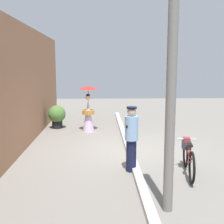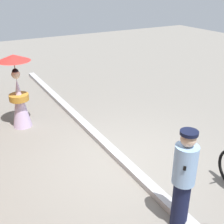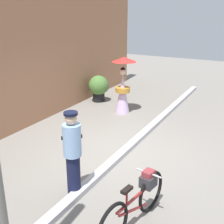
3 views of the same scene
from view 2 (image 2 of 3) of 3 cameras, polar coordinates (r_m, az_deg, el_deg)
The scene contains 4 objects.
ground_plane at distance 6.22m, azimuth 1.94°, elevation -9.87°, with size 30.00×30.00×0.00m, color gray.
sidewalk_curb at distance 6.18m, azimuth 1.94°, elevation -9.41°, with size 14.00×0.20×0.12m, color #B2B2B7.
person_officer at distance 4.44m, azimuth 13.92°, elevation -12.56°, with size 0.34×0.34×1.67m.
person_with_parasol at distance 7.66m, azimuth -18.02°, elevation 3.82°, with size 0.81×0.81×1.89m.
Camera 2 is at (-4.35, 2.71, 3.52)m, focal length 46.35 mm.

